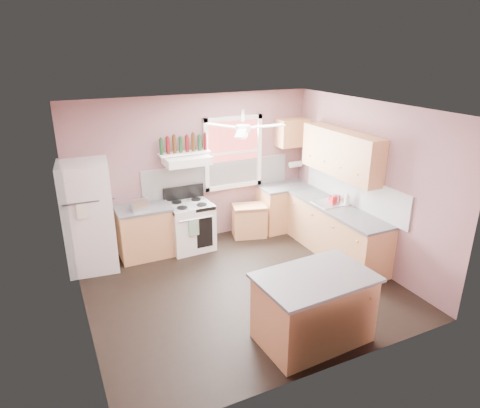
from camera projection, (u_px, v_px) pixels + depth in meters
name	position (u px, v px, depth m)	size (l,w,h in m)	color
floor	(243.00, 287.00, 6.56)	(4.50, 4.50, 0.00)	black
ceiling	(243.00, 109.00, 5.61)	(4.50, 4.50, 0.00)	white
wall_back	(194.00, 170.00, 7.80)	(4.50, 0.05, 2.70)	#80585A
wall_right	(367.00, 184.00, 7.00)	(0.05, 4.00, 2.70)	#80585A
wall_left	(74.00, 234.00, 5.17)	(0.05, 4.00, 2.70)	#80585A
backsplash_back	(218.00, 176.00, 8.01)	(2.90, 0.03, 0.55)	white
backsplash_right	(353.00, 189.00, 7.30)	(0.03, 2.60, 0.55)	white
window_view	(233.00, 153.00, 7.98)	(1.00, 0.02, 1.20)	maroon
window_frame	(233.00, 153.00, 7.95)	(1.16, 0.07, 1.36)	white
refrigerator	(89.00, 217.00, 6.86)	(0.76, 0.74, 1.80)	white
base_cabinet_left	(145.00, 233.00, 7.42)	(0.90, 0.60, 0.86)	tan
counter_left	(143.00, 209.00, 7.26)	(0.92, 0.62, 0.04)	#525254
toaster	(140.00, 205.00, 7.11)	(0.28, 0.16, 0.18)	silver
stove	(190.00, 226.00, 7.68)	(0.76, 0.64, 0.86)	white
range_hood	(187.00, 160.00, 7.38)	(0.78, 0.50, 0.14)	white
bottle_shelf	(184.00, 153.00, 7.45)	(0.90, 0.26, 0.03)	white
cart	(249.00, 221.00, 8.23)	(0.63, 0.42, 0.63)	tan
base_cabinet_corner	(284.00, 208.00, 8.55)	(1.00, 0.60, 0.86)	tan
base_cabinet_right	(336.00, 232.00, 7.45)	(0.60, 2.20, 0.86)	tan
counter_corner	(285.00, 186.00, 8.39)	(1.02, 0.62, 0.04)	#525254
counter_right	(337.00, 208.00, 7.29)	(0.62, 2.22, 0.04)	#525254
sink	(330.00, 203.00, 7.45)	(0.55, 0.45, 0.03)	silver
faucet	(338.00, 198.00, 7.49)	(0.03, 0.03, 0.14)	silver
upper_cabinet_right	(341.00, 153.00, 7.20)	(0.33, 1.80, 0.76)	tan
upper_cabinet_corner	(293.00, 133.00, 8.23)	(0.60, 0.33, 0.52)	tan
paper_towel	(295.00, 164.00, 8.53)	(0.12, 0.12, 0.26)	white
island	(313.00, 309.00, 5.28)	(1.32, 0.84, 0.86)	tan
island_top	(316.00, 278.00, 5.12)	(1.40, 0.91, 0.04)	#525254
ceiling_fan_hub	(243.00, 128.00, 5.70)	(0.20, 0.20, 0.08)	white
soap_bottle	(347.00, 199.00, 7.28)	(0.10, 0.10, 0.26)	silver
red_caddy	(334.00, 198.00, 7.53)	(0.18, 0.12, 0.10)	#B20F14
wine_bottles	(184.00, 144.00, 7.39)	(0.86, 0.06, 0.31)	#143819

